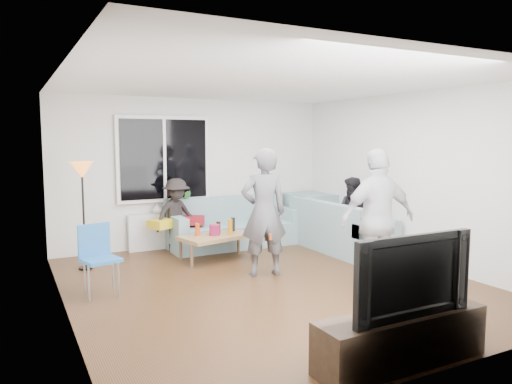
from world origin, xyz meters
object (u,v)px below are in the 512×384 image
coffee_table (216,247)px  tv_console (401,339)px  sofa_back_section (234,222)px  television (404,273)px  side_chair (101,261)px  player_right (378,219)px  spectator_back (176,215)px  spectator_right (353,216)px  floor_lamp (84,216)px  sofa_right_section (341,225)px  player_left (264,212)px

coffee_table → tv_console: 3.99m
sofa_back_section → television: (-0.65, -4.77, 0.36)m
side_chair → television: television is taller
sofa_back_section → player_right: player_right is taller
player_right → spectator_back: player_right is taller
spectator_back → tv_console: bearing=-101.9°
player_right → television: 2.10m
side_chair → spectator_right: 4.09m
tv_console → coffee_table: bearing=90.2°
tv_console → floor_lamp: bearing=113.7°
sofa_back_section → side_chair: (-2.57, -1.74, 0.01)m
sofa_right_section → floor_lamp: bearing=79.9°
sofa_right_section → floor_lamp: floor_lamp is taller
coffee_table → side_chair: (-1.91, -0.96, 0.23)m
player_right → tv_console: bearing=61.2°
tv_console → television: size_ratio=1.33×
floor_lamp → spectator_right: size_ratio=1.23×
side_chair → tv_console: (1.92, -3.03, -0.21)m
player_left → floor_lamp: bearing=-20.9°
floor_lamp → player_left: 2.62m
coffee_table → floor_lamp: (-1.91, 0.39, 0.58)m
player_right → side_chair: bearing=-15.9°
spectator_right → spectator_back: 2.93m
player_left → television: bearing=98.1°
spectator_right → sofa_back_section: bearing=-145.4°
sofa_right_section → side_chair: side_chair is taller
sofa_right_section → spectator_back: 2.79m
side_chair → spectator_back: spectator_back is taller
television → sofa_back_section: bearing=82.3°
floor_lamp → sofa_right_section: bearing=-10.1°
sofa_right_section → floor_lamp: 4.15m
side_chair → tv_console: bearing=-71.8°
player_left → tv_console: size_ratio=1.11×
sofa_back_section → player_right: size_ratio=1.29×
side_chair → spectator_back: (1.53, 1.77, 0.19)m
spectator_back → spectator_right: bearing=-46.6°
side_chair → floor_lamp: 1.39m
player_left → sofa_right_section: bearing=-145.6°
player_left → spectator_right: player_left is taller
sofa_right_section → side_chair: 4.12m
player_left → television: size_ratio=1.47×
floor_lamp → tv_console: size_ratio=0.97×
player_right → player_left: bearing=-44.1°
floor_lamp → spectator_right: bearing=-14.4°
coffee_table → spectator_back: spectator_back is taller
sofa_back_section → tv_console: bearing=-97.7°
tv_console → spectator_back: bearing=94.7°
sofa_right_section → spectator_back: bearing=65.7°
floor_lamp → spectator_right: (4.07, -1.05, -0.14)m
player_right → tv_console: size_ratio=1.11×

